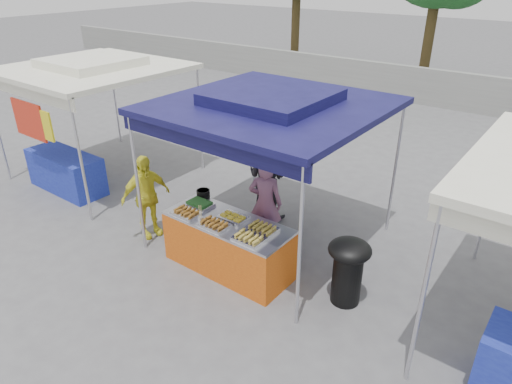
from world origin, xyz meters
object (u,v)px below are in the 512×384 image
Objects in this scene: cooking_pot at (203,194)px; customer_person at (146,197)px; helper_man at (267,177)px; vendor_table at (228,245)px; vendor_woman at (265,203)px; wok_burner at (348,266)px.

customer_person reaches higher than cooking_pot.
vendor_table is at bearing 103.37° from helper_man.
helper_man is at bearing -78.62° from vendor_woman.
vendor_table is 1.78m from customer_person.
vendor_table is 1.28× the size of helper_man.
helper_man is (-2.33, 1.33, 0.20)m from wok_burner.
helper_man is at bearing 173.65° from wok_burner.
vendor_woman reaches higher than vendor_table.
wok_burner is 2.69m from helper_man.
vendor_table is at bearing -144.13° from wok_burner.
helper_man is 2.18m from customer_person.
cooking_pot is 0.14× the size of helper_man.
vendor_table is at bearing 65.30° from vendor_woman.
vendor_table is 1.85m from wok_burner.
cooking_pot is at bearing 10.91° from vendor_woman.
vendor_woman reaches higher than customer_person.
customer_person is at bearing -148.95° from wok_burner.
vendor_woman is (-1.77, 0.52, 0.18)m from wok_burner.
cooking_pot is 2.64m from wok_burner.
vendor_woman is at bearing 120.74° from helper_man.
wok_burner is 3.59m from customer_person.
wok_burner is 0.67× the size of customer_person.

